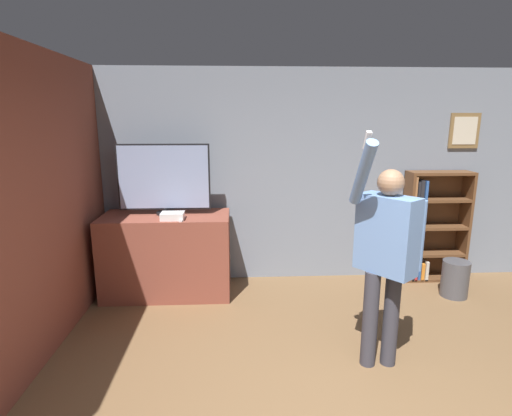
{
  "coord_description": "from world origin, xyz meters",
  "views": [
    {
      "loc": [
        -0.77,
        -1.92,
        2.1
      ],
      "look_at": [
        -0.58,
        1.83,
        1.24
      ],
      "focal_mm": 28.0,
      "sensor_mm": 36.0,
      "label": 1
    }
  ],
  "objects_px": {
    "game_console": "(173,216)",
    "waste_bin": "(455,279)",
    "bookshelf": "(428,229)",
    "television": "(164,179)",
    "person": "(386,250)"
  },
  "relations": [
    {
      "from": "game_console",
      "to": "bookshelf",
      "type": "height_order",
      "value": "bookshelf"
    },
    {
      "from": "bookshelf",
      "to": "game_console",
      "type": "bearing_deg",
      "value": -171.45
    },
    {
      "from": "television",
      "to": "person",
      "type": "relative_size",
      "value": 0.53
    },
    {
      "from": "television",
      "to": "person",
      "type": "distance_m",
      "value": 2.63
    },
    {
      "from": "waste_bin",
      "to": "person",
      "type": "bearing_deg",
      "value": -136.95
    },
    {
      "from": "television",
      "to": "bookshelf",
      "type": "relative_size",
      "value": 0.74
    },
    {
      "from": "television",
      "to": "game_console",
      "type": "distance_m",
      "value": 0.48
    },
    {
      "from": "game_console",
      "to": "bookshelf",
      "type": "xyz_separation_m",
      "value": [
        3.21,
        0.48,
        -0.33
      ]
    },
    {
      "from": "television",
      "to": "game_console",
      "type": "relative_size",
      "value": 4.16
    },
    {
      "from": "game_console",
      "to": "waste_bin",
      "type": "xyz_separation_m",
      "value": [
        3.32,
        -0.06,
        -0.8
      ]
    },
    {
      "from": "person",
      "to": "waste_bin",
      "type": "height_order",
      "value": "person"
    },
    {
      "from": "television",
      "to": "game_console",
      "type": "height_order",
      "value": "television"
    },
    {
      "from": "game_console",
      "to": "waste_bin",
      "type": "distance_m",
      "value": 3.41
    },
    {
      "from": "television",
      "to": "bookshelf",
      "type": "height_order",
      "value": "television"
    },
    {
      "from": "television",
      "to": "waste_bin",
      "type": "height_order",
      "value": "television"
    }
  ]
}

